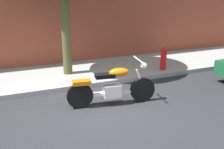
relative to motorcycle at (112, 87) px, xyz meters
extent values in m
plane|color=#28282D|center=(-0.48, -0.30, -0.47)|extent=(60.00, 60.00, 0.00)
cube|color=#989898|center=(-0.48, 2.60, -0.40)|extent=(24.66, 2.54, 0.14)
cylinder|color=black|center=(0.81, -0.11, -0.15)|extent=(0.66, 0.20, 0.65)
cylinder|color=black|center=(-0.80, 0.10, -0.15)|extent=(0.66, 0.20, 0.65)
cube|color=silver|center=(0.00, -0.01, -0.10)|extent=(0.47, 0.34, 0.32)
cube|color=silver|center=(0.00, -0.01, -0.17)|extent=(1.46, 0.28, 0.06)
ellipsoid|color=#D1660C|center=(0.18, -0.03, 0.38)|extent=(0.55, 0.33, 0.22)
cube|color=black|center=(-0.18, 0.02, 0.32)|extent=(0.51, 0.30, 0.10)
cube|color=#D1660C|center=(-0.76, 0.10, 0.20)|extent=(0.47, 0.30, 0.10)
cylinder|color=silver|center=(0.75, -0.11, 0.13)|extent=(0.28, 0.09, 0.58)
cylinder|color=silver|center=(0.69, -0.10, 0.66)|extent=(0.13, 0.70, 0.04)
sphere|color=silver|center=(0.83, -0.12, 0.50)|extent=(0.17, 0.17, 0.17)
cylinder|color=silver|center=(-0.22, 0.19, -0.20)|extent=(0.80, 0.20, 0.09)
cylinder|color=#494B29|center=(-0.49, 2.54, 1.17)|extent=(0.28, 0.28, 3.30)
cylinder|color=red|center=(2.60, 1.72, -0.10)|extent=(0.20, 0.20, 0.75)
sphere|color=red|center=(2.60, 1.72, 0.34)|extent=(0.19, 0.19, 0.19)
camera|label=1|loc=(-2.57, -6.17, 2.52)|focal=45.71mm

